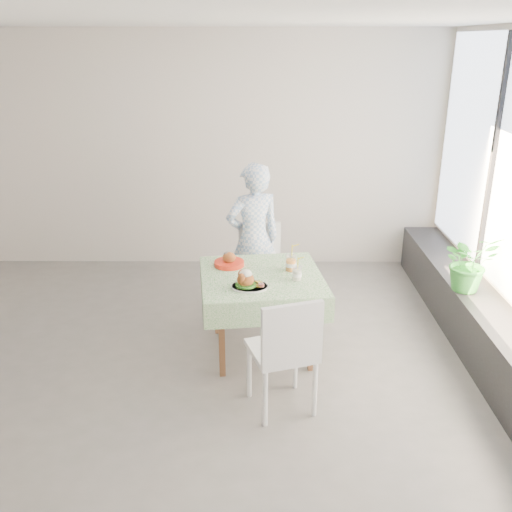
{
  "coord_description": "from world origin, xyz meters",
  "views": [
    {
      "loc": [
        0.81,
        -4.31,
        2.66
      ],
      "look_at": [
        0.78,
        0.32,
        0.9
      ],
      "focal_mm": 40.0,
      "sensor_mm": 36.0,
      "label": 1
    }
  ],
  "objects_px": {
    "potted_plant": "(469,262)",
    "chair_near": "(282,374)",
    "main_dish": "(248,282)",
    "cafe_table": "(262,304)",
    "diner": "(253,240)",
    "chair_far": "(261,287)",
    "juice_cup_orange": "(291,264)"
  },
  "relations": [
    {
      "from": "potted_plant",
      "to": "chair_near",
      "type": "bearing_deg",
      "value": -147.3
    },
    {
      "from": "main_dish",
      "to": "cafe_table",
      "type": "bearing_deg",
      "value": 66.36
    },
    {
      "from": "diner",
      "to": "chair_near",
      "type": "bearing_deg",
      "value": 76.08
    },
    {
      "from": "chair_far",
      "to": "diner",
      "type": "relative_size",
      "value": 0.59
    },
    {
      "from": "cafe_table",
      "to": "chair_far",
      "type": "xyz_separation_m",
      "value": [
        -0.0,
        0.79,
        -0.18
      ]
    },
    {
      "from": "potted_plant",
      "to": "juice_cup_orange",
      "type": "bearing_deg",
      "value": -175.03
    },
    {
      "from": "cafe_table",
      "to": "diner",
      "type": "bearing_deg",
      "value": 95.59
    },
    {
      "from": "diner",
      "to": "potted_plant",
      "type": "relative_size",
      "value": 2.9
    },
    {
      "from": "cafe_table",
      "to": "main_dish",
      "type": "distance_m",
      "value": 0.44
    },
    {
      "from": "main_dish",
      "to": "juice_cup_orange",
      "type": "distance_m",
      "value": 0.53
    },
    {
      "from": "chair_near",
      "to": "cafe_table",
      "type": "bearing_deg",
      "value": 100.02
    },
    {
      "from": "main_dish",
      "to": "juice_cup_orange",
      "type": "height_order",
      "value": "juice_cup_orange"
    },
    {
      "from": "chair_far",
      "to": "diner",
      "type": "height_order",
      "value": "diner"
    },
    {
      "from": "chair_near",
      "to": "juice_cup_orange",
      "type": "relative_size",
      "value": 3.34
    },
    {
      "from": "chair_far",
      "to": "chair_near",
      "type": "distance_m",
      "value": 1.66
    },
    {
      "from": "chair_far",
      "to": "juice_cup_orange",
      "type": "bearing_deg",
      "value": -69.03
    },
    {
      "from": "juice_cup_orange",
      "to": "main_dish",
      "type": "bearing_deg",
      "value": -135.07
    },
    {
      "from": "cafe_table",
      "to": "potted_plant",
      "type": "relative_size",
      "value": 2.14
    },
    {
      "from": "chair_near",
      "to": "chair_far",
      "type": "bearing_deg",
      "value": 95.29
    },
    {
      "from": "diner",
      "to": "juice_cup_orange",
      "type": "bearing_deg",
      "value": 93.6
    },
    {
      "from": "cafe_table",
      "to": "diner",
      "type": "relative_size",
      "value": 0.74
    },
    {
      "from": "main_dish",
      "to": "juice_cup_orange",
      "type": "relative_size",
      "value": 1.08
    },
    {
      "from": "diner",
      "to": "potted_plant",
      "type": "distance_m",
      "value": 2.05
    },
    {
      "from": "cafe_table",
      "to": "juice_cup_orange",
      "type": "xyz_separation_m",
      "value": [
        0.26,
        0.11,
        0.35
      ]
    },
    {
      "from": "cafe_table",
      "to": "main_dish",
      "type": "xyz_separation_m",
      "value": [
        -0.12,
        -0.27,
        0.33
      ]
    },
    {
      "from": "chair_far",
      "to": "main_dish",
      "type": "relative_size",
      "value": 2.96
    },
    {
      "from": "potted_plant",
      "to": "main_dish",
      "type": "bearing_deg",
      "value": -165.55
    },
    {
      "from": "main_dish",
      "to": "chair_far",
      "type": "bearing_deg",
      "value": 83.67
    },
    {
      "from": "main_dish",
      "to": "juice_cup_orange",
      "type": "bearing_deg",
      "value": 44.93
    },
    {
      "from": "diner",
      "to": "potted_plant",
      "type": "height_order",
      "value": "diner"
    },
    {
      "from": "potted_plant",
      "to": "diner",
      "type": "bearing_deg",
      "value": 163.73
    },
    {
      "from": "chair_near",
      "to": "juice_cup_orange",
      "type": "distance_m",
      "value": 1.1
    }
  ]
}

